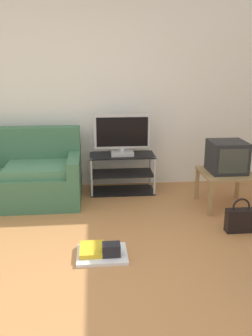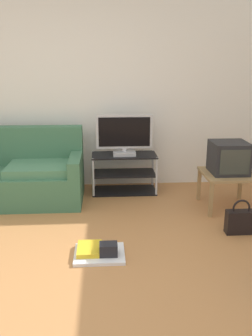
# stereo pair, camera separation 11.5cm
# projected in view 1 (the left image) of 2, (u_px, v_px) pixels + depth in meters

# --- Properties ---
(ground_plane) EXTENTS (9.00, 9.80, 0.02)m
(ground_plane) POSITION_uv_depth(u_px,v_px,m) (63.00, 287.00, 2.85)
(ground_plane) COLOR #B27542
(wall_back) EXTENTS (9.00, 0.10, 2.70)m
(wall_back) POSITION_uv_depth(u_px,v_px,m) (72.00, 87.00, 4.80)
(wall_back) COLOR silver
(wall_back) RESTS_ON ground_plane
(tv_stand) EXTENTS (0.84, 0.41, 0.51)m
(tv_stand) POSITION_uv_depth(u_px,v_px,m) (122.00, 173.00, 4.82)
(tv_stand) COLOR black
(tv_stand) RESTS_ON ground_plane
(flat_tv) EXTENTS (0.72, 0.22, 0.52)m
(flat_tv) POSITION_uv_depth(u_px,v_px,m) (122.00, 135.00, 4.65)
(flat_tv) COLOR #B2B2B7
(flat_tv) RESTS_ON tv_stand
(side_table) EXTENTS (0.59, 0.59, 0.43)m
(side_table) POSITION_uv_depth(u_px,v_px,m) (226.00, 177.00, 4.29)
(side_table) COLOR #9E7A4C
(side_table) RESTS_ON ground_plane
(crt_tv) EXTENTS (0.41, 0.41, 0.37)m
(crt_tv) POSITION_uv_depth(u_px,v_px,m) (227.00, 157.00, 4.24)
(crt_tv) COLOR #232326
(crt_tv) RESTS_ON side_table
(handbag) EXTENTS (0.29, 0.11, 0.36)m
(handbag) POSITION_uv_depth(u_px,v_px,m) (240.00, 219.00, 3.71)
(handbag) COLOR black
(handbag) RESTS_ON ground_plane
(floor_tray) EXTENTS (0.45, 0.37, 0.14)m
(floor_tray) POSITION_uv_depth(u_px,v_px,m) (101.00, 252.00, 3.26)
(floor_tray) COLOR silver
(floor_tray) RESTS_ON ground_plane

